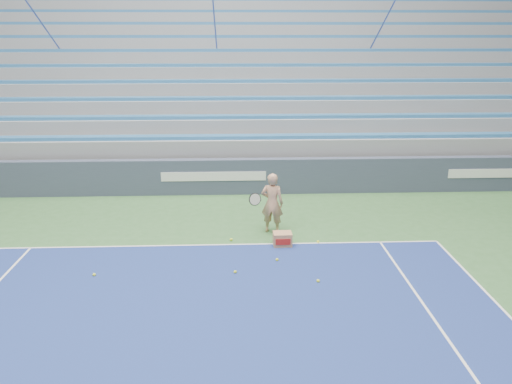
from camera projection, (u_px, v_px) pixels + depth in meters
sponsor_barrier at (214, 177)px, 15.40m from camera, size 30.00×0.32×1.10m
bleachers at (218, 95)px, 20.30m from camera, size 31.00×9.15×7.30m
tennis_player at (272, 203)px, 12.33m from camera, size 0.93×0.87×1.53m
ball_box at (282, 239)px, 11.71m from camera, size 0.44×0.35×0.33m
tennis_ball_0 at (318, 281)px, 10.00m from camera, size 0.07×0.07×0.07m
tennis_ball_1 at (235, 272)px, 10.38m from camera, size 0.07×0.07×0.07m
tennis_ball_2 at (231, 240)px, 12.01m from camera, size 0.07×0.07×0.07m
tennis_ball_3 at (277, 260)px, 10.94m from camera, size 0.07×0.07×0.07m
tennis_ball_4 at (318, 242)px, 11.88m from camera, size 0.07×0.07×0.07m
tennis_ball_5 at (94, 275)px, 10.26m from camera, size 0.07×0.07×0.07m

